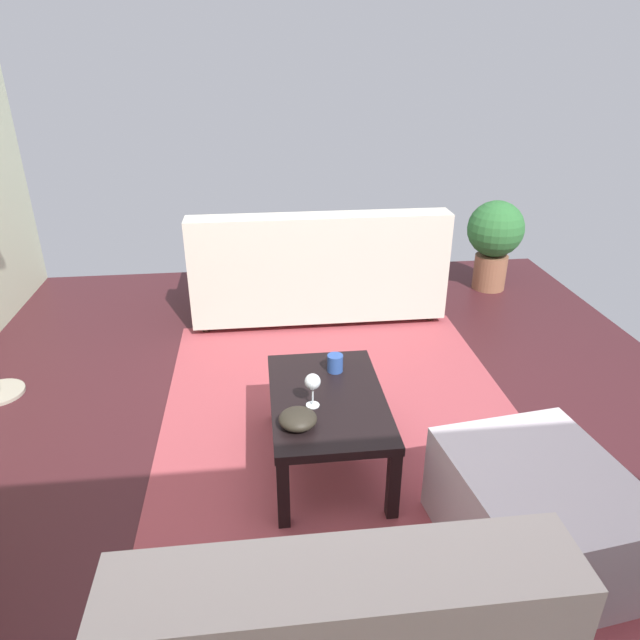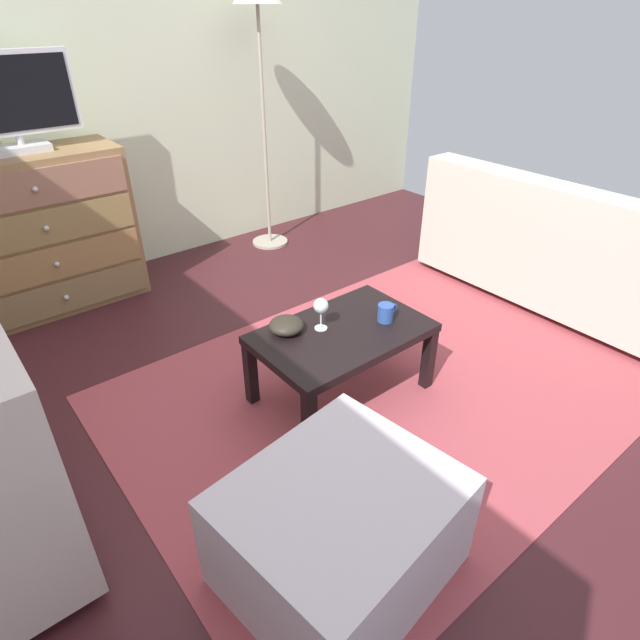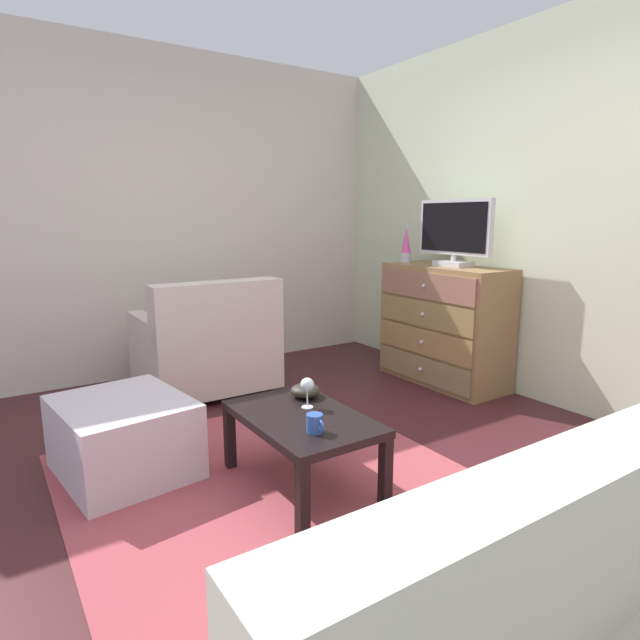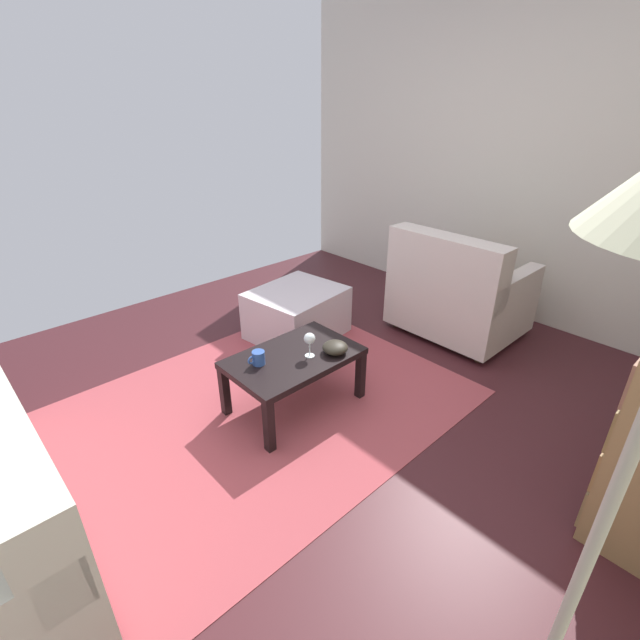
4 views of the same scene
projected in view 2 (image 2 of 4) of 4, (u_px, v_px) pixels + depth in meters
The scene contains 12 objects.
ground_plane at pixel (334, 388), 2.68m from camera, with size 5.28×4.62×0.05m, color #3F1A1E.
wall_accent_rear at pixel (128, 62), 3.34m from camera, with size 5.28×0.12×2.67m, color beige.
area_rug at pixel (390, 387), 2.64m from camera, with size 2.60×1.90×0.01m, color #9E4048.
dresser at pixel (40, 234), 3.14m from camera, with size 1.05×0.49×0.95m.
tv at pixel (8, 100), 2.79m from camera, with size 0.70×0.18×0.51m.
coffee_table at pixel (342, 339), 2.44m from camera, with size 0.80×0.51×0.37m.
wine_glass at pixel (321, 307), 2.36m from camera, with size 0.07×0.07×0.16m.
mug at pixel (386, 313), 2.46m from camera, with size 0.11×0.08×0.08m.
bowl_decorative at pixel (286, 325), 2.38m from camera, with size 0.16×0.16×0.07m, color #2B261D.
couch_large at pixel (566, 252), 3.29m from camera, with size 0.85×1.76×0.80m.
ottoman at pixel (340, 532), 1.70m from camera, with size 0.70×0.60×0.40m, color #C2B4BD.
standing_lamp at pixel (258, 18), 3.39m from camera, with size 0.32×0.32×1.83m.
Camera 2 is at (-1.38, -1.59, 1.67)m, focal length 29.32 mm.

